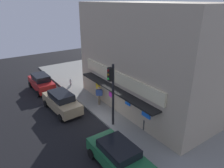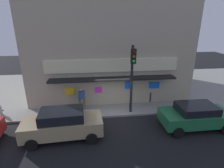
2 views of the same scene
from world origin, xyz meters
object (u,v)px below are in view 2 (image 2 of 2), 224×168
(fire_hydrant, at_px, (0,110))
(potted_plant_by_doorway, at_px, (90,96))
(trash_can, at_px, (149,96))
(pedestrian, at_px, (82,97))
(parked_car_tan, at_px, (63,124))
(parked_car_green, at_px, (195,115))
(traffic_light, at_px, (132,71))

(fire_hydrant, height_order, potted_plant_by_doorway, potted_plant_by_doorway)
(trash_can, distance_m, pedestrian, 5.48)
(pedestrian, relative_size, parked_car_tan, 0.36)
(potted_plant_by_doorway, relative_size, parked_car_green, 0.21)
(fire_hydrant, bearing_deg, traffic_light, -4.54)
(pedestrian, xyz_separation_m, parked_car_green, (7.14, -3.08, -0.25))
(traffic_light, bearing_deg, trash_can, 42.21)
(traffic_light, distance_m, pedestrian, 4.23)
(parked_car_green, bearing_deg, traffic_light, 150.61)
(traffic_light, distance_m, fire_hydrant, 9.56)
(parked_car_tan, bearing_deg, fire_hydrant, 148.17)
(traffic_light, distance_m, parked_car_tan, 5.47)
(trash_can, distance_m, potted_plant_by_doorway, 4.84)
(traffic_light, distance_m, potted_plant_by_doorway, 4.44)
(fire_hydrant, relative_size, parked_car_green, 0.18)
(potted_plant_by_doorway, bearing_deg, parked_car_green, -32.85)
(parked_car_green, bearing_deg, potted_plant_by_doorway, 147.15)
(traffic_light, height_order, fire_hydrant, traffic_light)
(traffic_light, xyz_separation_m, parked_car_green, (3.65, -2.05, -2.41))
(fire_hydrant, xyz_separation_m, potted_plant_by_doorway, (6.23, 1.45, 0.15))
(fire_hydrant, relative_size, parked_car_tan, 0.17)
(parked_car_green, bearing_deg, pedestrian, 156.69)
(trash_can, bearing_deg, fire_hydrant, -174.75)
(parked_car_tan, bearing_deg, potted_plant_by_doorway, 70.67)
(traffic_light, bearing_deg, parked_car_tan, -153.67)
(potted_plant_by_doorway, height_order, parked_car_tan, parked_car_tan)
(potted_plant_by_doorway, bearing_deg, pedestrian, -117.07)
(trash_can, xyz_separation_m, parked_car_tan, (-6.35, -3.93, 0.32))
(fire_hydrant, relative_size, pedestrian, 0.46)
(traffic_light, height_order, potted_plant_by_doorway, traffic_light)
(pedestrian, height_order, parked_car_green, pedestrian)
(fire_hydrant, xyz_separation_m, pedestrian, (5.65, 0.30, 0.55))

